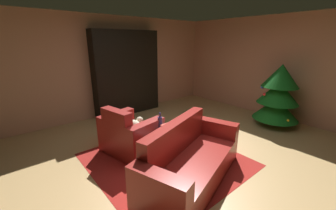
# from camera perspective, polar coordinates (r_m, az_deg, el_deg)

# --- Properties ---
(ground_plane) EXTENTS (7.88, 7.88, 0.00)m
(ground_plane) POSITION_cam_1_polar(r_m,az_deg,el_deg) (3.77, 5.06, -14.13)
(ground_plane) COLOR tan
(wall_back) EXTENTS (6.09, 0.06, 2.60)m
(wall_back) POSITION_cam_1_polar(r_m,az_deg,el_deg) (6.09, 28.54, 8.93)
(wall_back) COLOR tan
(wall_back) RESTS_ON ground
(wall_left) EXTENTS (0.06, 6.69, 2.60)m
(wall_left) POSITION_cam_1_polar(r_m,az_deg,el_deg) (5.80, -16.31, 10.00)
(wall_left) COLOR tan
(wall_left) RESTS_ON ground
(area_rug) EXTENTS (2.39, 2.32, 0.01)m
(area_rug) POSITION_cam_1_polar(r_m,az_deg,el_deg) (3.69, -0.63, -14.78)
(area_rug) COLOR #A3221C
(area_rug) RESTS_ON ground
(bookshelf_unit) EXTENTS (0.35, 1.83, 2.23)m
(bookshelf_unit) POSITION_cam_1_polar(r_m,az_deg,el_deg) (5.84, -10.34, 8.55)
(bookshelf_unit) COLOR black
(bookshelf_unit) RESTS_ON ground
(armchair_red) EXTENTS (1.11, 0.93, 0.88)m
(armchair_red) POSITION_cam_1_polar(r_m,az_deg,el_deg) (3.86, -10.46, -8.32)
(armchair_red) COLOR maroon
(armchair_red) RESTS_ON ground
(couch_red) EXTENTS (1.32, 2.08, 0.86)m
(couch_red) POSITION_cam_1_polar(r_m,az_deg,el_deg) (3.11, 6.15, -15.27)
(couch_red) COLOR maroon
(couch_red) RESTS_ON ground
(coffee_table) EXTENTS (0.77, 0.77, 0.48)m
(coffee_table) POSITION_cam_1_polar(r_m,az_deg,el_deg) (3.54, 0.36, -8.28)
(coffee_table) COLOR black
(coffee_table) RESTS_ON ground
(book_stack_on_table) EXTENTS (0.22, 0.19, 0.13)m
(book_stack_on_table) POSITION_cam_1_polar(r_m,az_deg,el_deg) (3.49, -0.27, -6.71)
(book_stack_on_table) COLOR #BE381A
(book_stack_on_table) RESTS_ON coffee_table
(bottle_on_table) EXTENTS (0.08, 0.08, 0.31)m
(bottle_on_table) POSITION_cam_1_polar(r_m,az_deg,el_deg) (3.60, -2.21, -4.95)
(bottle_on_table) COLOR navy
(bottle_on_table) RESTS_ON coffee_table
(decorated_tree) EXTENTS (1.01, 1.01, 1.47)m
(decorated_tree) POSITION_cam_1_polar(r_m,az_deg,el_deg) (5.46, 28.02, 2.47)
(decorated_tree) COLOR brown
(decorated_tree) RESTS_ON ground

